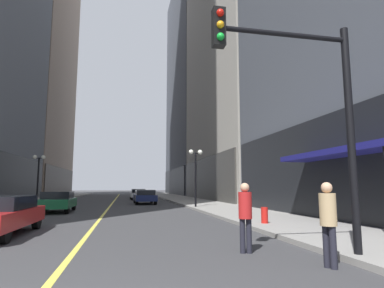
{
  "coord_description": "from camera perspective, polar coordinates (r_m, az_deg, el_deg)",
  "views": [
    {
      "loc": [
        1.24,
        -3.15,
        1.66
      ],
      "look_at": [
        7.02,
        25.1,
        5.45
      ],
      "focal_mm": 30.15,
      "sensor_mm": 36.0,
      "label": 1
    }
  ],
  "objects": [
    {
      "name": "car_navy",
      "position": [
        31.33,
        -8.35,
        -9.13
      ],
      "size": [
        2.05,
        4.74,
        1.32
      ],
      "color": "#141E4C",
      "rests_on": "ground"
    },
    {
      "name": "building_right_mid",
      "position": [
        46.17,
        10.21,
        20.77
      ],
      "size": [
        12.71,
        24.0,
        47.03
      ],
      "color": "#A8A399",
      "rests_on": "ground"
    },
    {
      "name": "car_green",
      "position": [
        22.89,
        -22.71,
        -9.27
      ],
      "size": [
        2.02,
        4.33,
        1.32
      ],
      "color": "#196038",
      "rests_on": "ground"
    },
    {
      "name": "car_silver",
      "position": [
        41.52,
        -9.54,
        -8.69
      ],
      "size": [
        1.98,
        4.17,
        1.32
      ],
      "color": "#B7B7BC",
      "rests_on": "ground"
    },
    {
      "name": "building_left_far",
      "position": [
        69.17,
        -26.36,
        11.81
      ],
      "size": [
        12.24,
        26.0,
        47.39
      ],
      "color": "gray",
      "rests_on": "ground"
    },
    {
      "name": "sidewalk_left",
      "position": [
        39.34,
        -25.86,
        -9.06
      ],
      "size": [
        4.5,
        78.0,
        0.15
      ],
      "primitive_type": "cube",
      "color": "gray",
      "rests_on": "ground"
    },
    {
      "name": "street_lamp_left_far",
      "position": [
        31.82,
        -25.51,
        -3.88
      ],
      "size": [
        1.06,
        0.36,
        4.43
      ],
      "color": "black",
      "rests_on": "ground"
    },
    {
      "name": "ground_plane",
      "position": [
        38.2,
        -13.62,
        -9.77
      ],
      "size": [
        200.0,
        200.0,
        0.0
      ],
      "primitive_type": "plane",
      "color": "#38383A"
    },
    {
      "name": "sidewalk_right",
      "position": [
        38.82,
        -1.17,
        -9.83
      ],
      "size": [
        4.5,
        78.0,
        0.15
      ],
      "primitive_type": "cube",
      "color": "gray",
      "rests_on": "ground"
    },
    {
      "name": "lane_centre_stripe",
      "position": [
        38.2,
        -13.62,
        -9.77
      ],
      "size": [
        0.16,
        70.0,
        0.01
      ],
      "primitive_type": "cube",
      "color": "#E5D64C",
      "rests_on": "ground"
    },
    {
      "name": "traffic_light_near_right",
      "position": [
        8.02,
        19.92,
        8.02
      ],
      "size": [
        3.43,
        0.35,
        5.65
      ],
      "color": "black",
      "rests_on": "ground"
    },
    {
      "name": "pedestrian_in_red_jacket",
      "position": [
        8.45,
        9.4,
        -11.73
      ],
      "size": [
        0.41,
        0.41,
        1.75
      ],
      "color": "black",
      "rests_on": "ground"
    },
    {
      "name": "car_red",
      "position": [
        12.98,
        -30.88,
        -10.59
      ],
      "size": [
        1.85,
        4.81,
        1.32
      ],
      "color": "#B21919",
      "rests_on": "ground"
    },
    {
      "name": "fire_hydrant_right",
      "position": [
        13.95,
        12.72,
        -12.49
      ],
      "size": [
        0.28,
        0.28,
        0.8
      ],
      "primitive_type": "cylinder",
      "color": "red",
      "rests_on": "ground"
    },
    {
      "name": "pedestrian_in_tan_trench",
      "position": [
        7.41,
        22.95,
        -11.85
      ],
      "size": [
        0.43,
        0.43,
        1.75
      ],
      "color": "black",
      "rests_on": "ground"
    },
    {
      "name": "building_right_far",
      "position": [
        68.33,
        2.23,
        10.37
      ],
      "size": [
        12.86,
        26.0,
        45.38
      ],
      "color": "#4C515B",
      "rests_on": "ground"
    },
    {
      "name": "storefront_awning_right",
      "position": [
        14.46,
        24.29,
        -1.55
      ],
      "size": [
        1.6,
        6.75,
        3.12
      ],
      "color": "navy",
      "rests_on": "ground"
    },
    {
      "name": "street_lamp_right_mid",
      "position": [
        24.45,
        0.64,
        -3.74
      ],
      "size": [
        1.06,
        0.36,
        4.43
      ],
      "color": "black",
      "rests_on": "ground"
    }
  ]
}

